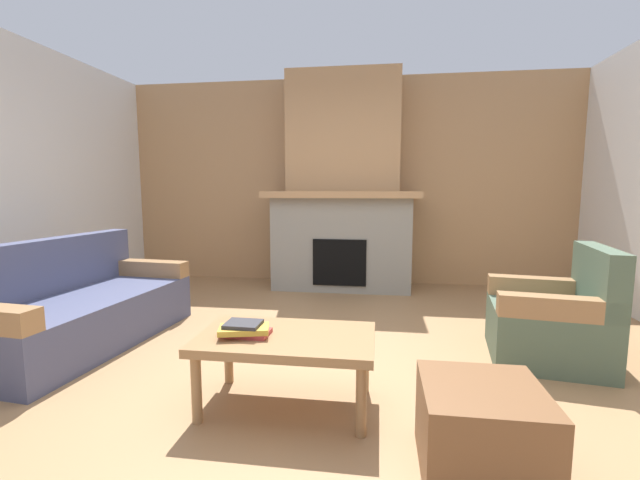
% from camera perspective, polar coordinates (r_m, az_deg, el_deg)
% --- Properties ---
extents(ground, '(9.00, 9.00, 0.00)m').
position_cam_1_polar(ground, '(2.97, -1.72, -17.98)').
color(ground, '#9E754C').
extents(wall_back_wood_panel, '(6.00, 0.12, 2.70)m').
position_cam_1_polar(wall_back_wood_panel, '(5.67, 3.48, 7.95)').
color(wall_back_wood_panel, tan).
rests_on(wall_back_wood_panel, ground).
extents(fireplace, '(1.90, 0.82, 2.70)m').
position_cam_1_polar(fireplace, '(5.30, 3.13, 6.00)').
color(fireplace, gray).
rests_on(fireplace, ground).
extents(couch, '(1.00, 1.87, 0.85)m').
position_cam_1_polar(couch, '(3.94, -30.27, -8.20)').
color(couch, '#474C6B').
rests_on(couch, ground).
extents(armchair, '(0.86, 0.86, 0.85)m').
position_cam_1_polar(armchair, '(3.55, 29.40, -9.64)').
color(armchair, '#4C604C').
rests_on(armchair, ground).
extents(coffee_table, '(1.00, 0.60, 0.43)m').
position_cam_1_polar(coffee_table, '(2.46, -4.64, -13.98)').
color(coffee_table, '#997047').
rests_on(coffee_table, ground).
extents(ottoman, '(0.52, 0.52, 0.40)m').
position_cam_1_polar(ottoman, '(2.13, 21.22, -23.12)').
color(ottoman, brown).
rests_on(ottoman, ground).
extents(book_stack_near_edge, '(0.30, 0.22, 0.08)m').
position_cam_1_polar(book_stack_near_edge, '(2.44, -10.31, -11.97)').
color(book_stack_near_edge, '#B23833').
rests_on(book_stack_near_edge, coffee_table).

